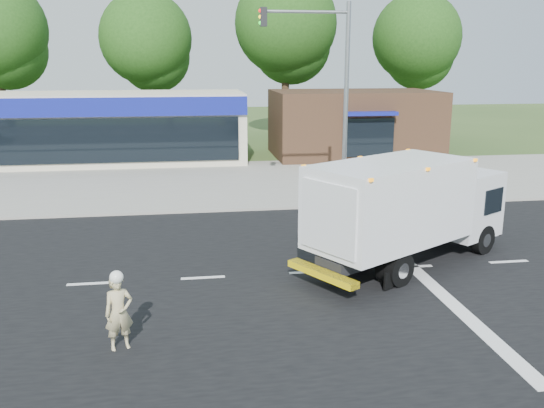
% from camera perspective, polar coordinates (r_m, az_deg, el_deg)
% --- Properties ---
extents(ground, '(120.00, 120.00, 0.00)m').
position_cam_1_polar(ground, '(16.33, 3.80, -6.80)').
color(ground, '#385123').
rests_on(ground, ground).
extents(road_asphalt, '(60.00, 14.00, 0.02)m').
position_cam_1_polar(road_asphalt, '(16.33, 3.80, -6.78)').
color(road_asphalt, black).
rests_on(road_asphalt, ground).
extents(sidewalk, '(60.00, 2.40, 0.12)m').
position_cam_1_polar(sidewalk, '(24.04, -0.26, 0.21)').
color(sidewalk, gray).
rests_on(sidewalk, ground).
extents(parking_apron, '(60.00, 9.00, 0.02)m').
position_cam_1_polar(parking_apron, '(29.67, -1.83, 2.76)').
color(parking_apron, gray).
rests_on(parking_apron, ground).
extents(lane_markings, '(55.20, 7.00, 0.01)m').
position_cam_1_polar(lane_markings, '(15.45, 9.81, -8.16)').
color(lane_markings, silver).
rests_on(lane_markings, road_asphalt).
extents(ems_box_truck, '(7.17, 5.50, 3.13)m').
position_cam_1_polar(ems_box_truck, '(16.85, 13.25, -0.06)').
color(ems_box_truck, black).
rests_on(ems_box_truck, ground).
extents(emergency_worker, '(0.67, 0.55, 1.71)m').
position_cam_1_polar(emergency_worker, '(12.32, -14.94, -10.18)').
color(emergency_worker, tan).
rests_on(emergency_worker, ground).
extents(retail_strip_mall, '(18.00, 6.20, 4.00)m').
position_cam_1_polar(retail_strip_mall, '(35.52, -17.69, 7.24)').
color(retail_strip_mall, beige).
rests_on(retail_strip_mall, ground).
extents(brown_storefront, '(10.00, 6.70, 4.00)m').
position_cam_1_polar(brown_storefront, '(36.57, 8.12, 7.92)').
color(brown_storefront, '#382316').
rests_on(brown_storefront, ground).
extents(traffic_signal_pole, '(3.51, 0.25, 8.00)m').
position_cam_1_polar(traffic_signal_pole, '(23.22, 5.82, 11.79)').
color(traffic_signal_pole, gray).
rests_on(traffic_signal_pole, ground).
extents(background_trees, '(36.77, 7.39, 12.10)m').
position_cam_1_polar(background_trees, '(43.18, -5.29, 16.06)').
color(background_trees, '#332114').
rests_on(background_trees, ground).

